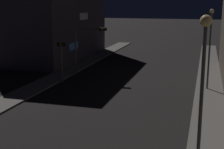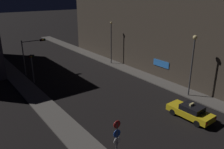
# 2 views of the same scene
# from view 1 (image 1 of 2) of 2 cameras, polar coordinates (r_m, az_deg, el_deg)

# --- Properties ---
(sidewalk_left) EXTENTS (2.38, 60.83, 0.12)m
(sidewalk_left) POSITION_cam_1_polar(r_m,az_deg,el_deg) (34.61, -9.80, -0.54)
(sidewalk_left) COLOR #5B5651
(sidewalk_left) RESTS_ON ground_plane
(sidewalk_right) EXTENTS (2.38, 60.83, 0.12)m
(sidewalk_right) POSITION_cam_1_polar(r_m,az_deg,el_deg) (31.30, 16.39, -2.26)
(sidewalk_right) COLOR #5B5651
(sidewalk_right) RESTS_ON ground_plane
(building_facade_left) EXTENTS (8.33, 19.09, 12.62)m
(building_facade_left) POSITION_cam_1_polar(r_m,az_deg,el_deg) (46.68, -9.75, 10.54)
(building_facade_left) COLOR #3D3842
(building_facade_left) RESTS_ON ground_plane
(traffic_light_overhead) EXTENTS (3.52, 0.42, 5.22)m
(traffic_light_overhead) POSITION_cam_1_polar(r_m,az_deg,el_deg) (35.00, -4.33, 5.89)
(traffic_light_overhead) COLOR #47474C
(traffic_light_overhead) RESTS_ON ground_plane
(traffic_light_left_kerb) EXTENTS (0.80, 0.42, 3.96)m
(traffic_light_left_kerb) POSITION_cam_1_polar(r_m,az_deg,el_deg) (32.31, -8.68, 3.56)
(traffic_light_left_kerb) COLOR #47474C
(traffic_light_left_kerb) RESTS_ON ground_plane
(street_lamp_near_block) EXTENTS (0.49, 0.49, 7.12)m
(street_lamp_near_block) POSITION_cam_1_polar(r_m,az_deg,el_deg) (14.22, 15.39, 0.43)
(street_lamp_near_block) COLOR #47474C
(street_lamp_near_block) RESTS_ON sidewalk_right
(street_lamp_far_block) EXTENTS (0.38, 0.38, 7.00)m
(street_lamp_far_block) POSITION_cam_1_polar(r_m,az_deg,el_deg) (30.12, 16.51, 5.38)
(street_lamp_far_block) COLOR #47474C
(street_lamp_far_block) RESTS_ON sidewalk_right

